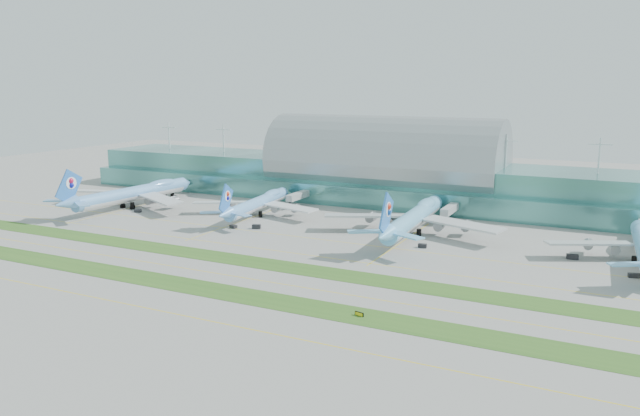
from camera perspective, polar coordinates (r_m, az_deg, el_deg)
The scene contains 20 objects.
ground at distance 211.23m, azimuth -6.69°, elevation -5.02°, with size 700.00×700.00×0.00m, color gray.
terminal at distance 321.44m, azimuth 5.88°, elevation 3.23°, with size 340.00×69.10×36.00m.
grass_strip_near at distance 189.53m, azimuth -11.34°, elevation -7.09°, with size 420.00×12.00×0.08m, color #2D591E.
grass_strip_far at distance 212.83m, azimuth -6.40°, elevation -4.88°, with size 420.00×12.00×0.08m, color #2D591E.
taxiline_a at distance 175.14m, azimuth -15.38°, elevation -8.85°, with size 420.00×0.35×0.01m, color yellow.
taxiline_b at distance 200.19m, azimuth -8.89°, elevation -6.01°, with size 420.00×0.35×0.01m, color yellow.
taxiline_c at distance 225.91m, azimuth -4.20°, elevation -3.89°, with size 420.00×0.35×0.01m, color yellow.
taxiline_d at distance 244.46m, azimuth -1.57°, elevation -2.69°, with size 420.00×0.35×0.01m, color yellow.
airliner_a at distance 316.07m, azimuth -16.61°, elevation 1.36°, with size 73.34×83.46×22.96m.
airliner_b at distance 285.49m, azimuth -5.65°, elevation 0.52°, with size 61.16×69.88×19.24m.
airliner_c at distance 251.16m, azimuth 8.62°, elevation -0.78°, with size 73.30×83.24×22.91m.
gse_a at distance 336.43m, azimuth -19.93°, elevation 0.64°, with size 4.17×1.88×1.50m, color yellow.
gse_b at distance 303.30m, azimuth -16.32°, elevation -0.25°, with size 2.98×1.72×1.42m, color black.
gse_c at distance 262.03m, azimuth -7.93°, elevation -1.69°, with size 3.26×1.79×1.30m, color black.
gse_d at distance 259.71m, azimuth -5.84°, elevation -1.70°, with size 3.47×1.81×1.77m, color black.
gse_e at distance 239.45m, azimuth 6.39°, elevation -2.87°, with size 3.18×1.45×1.46m, color gold.
gse_f at distance 231.92m, azimuth 9.35°, elevation -3.42°, with size 3.05×1.62×1.48m, color black.
gse_g at distance 231.11m, azimuth 22.08°, elevation -4.15°, with size 3.85×2.03×1.68m, color black.
gse_h at distance 217.58m, azimuth 26.81°, elevation -5.53°, with size 3.60×1.63×1.34m, color black.
taxiway_sign_east at distance 163.88m, azimuth 3.61°, elevation -9.66°, with size 2.69×0.89×1.14m.
Camera 1 is at (111.65, -169.26, 59.20)m, focal length 35.00 mm.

